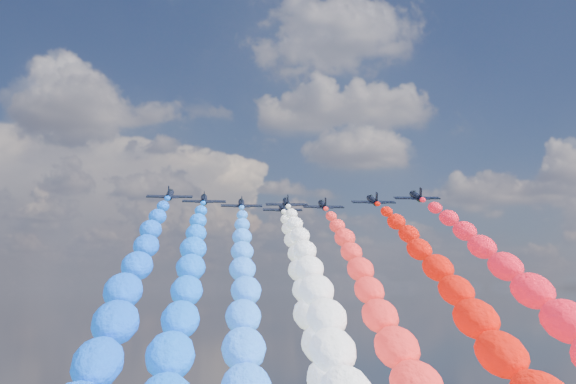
{
  "coord_description": "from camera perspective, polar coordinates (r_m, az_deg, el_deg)",
  "views": [
    {
      "loc": [
        -12.17,
        -164.17,
        78.27
      ],
      "look_at": [
        0.0,
        4.0,
        100.07
      ],
      "focal_mm": 46.6,
      "sensor_mm": 36.0,
      "label": 1
    }
  ],
  "objects": [
    {
      "name": "jet_0",
      "position": [
        161.0,
        -9.01,
        -0.21
      ],
      "size": [
        10.2,
        13.67,
        6.06
      ],
      "primitive_type": null,
      "rotation": [
        0.26,
        0.0,
        0.04
      ],
      "color": "black"
    },
    {
      "name": "trail_2",
      "position": [
        109.85,
        -3.31,
        -9.68
      ],
      "size": [
        6.87,
        128.34,
        52.59
      ],
      "primitive_type": null,
      "color": "#2874FF"
    },
    {
      "name": "trail_3",
      "position": [
        107.13,
        2.42,
        -9.74
      ],
      "size": [
        6.87,
        128.34,
        52.59
      ],
      "primitive_type": null,
      "color": "white"
    },
    {
      "name": "trail_4",
      "position": [
        118.9,
        1.65,
        -9.51
      ],
      "size": [
        6.87,
        128.34,
        52.59
      ],
      "primitive_type": null,
      "color": "white"
    },
    {
      "name": "trail_0",
      "position": [
        94.23,
        -12.73,
        -9.9
      ],
      "size": [
        6.87,
        128.34,
        52.59
      ],
      "primitive_type": null,
      "color": "blue"
    },
    {
      "name": "jet_2",
      "position": [
        176.93,
        -3.57,
        -0.93
      ],
      "size": [
        9.78,
        13.37,
        6.06
      ],
      "primitive_type": null,
      "rotation": [
        0.26,
        0.0,
        0.01
      ],
      "color": "black"
    },
    {
      "name": "trail_7",
      "position": [
        100.05,
        19.29,
        -9.51
      ],
      "size": [
        6.87,
        128.34,
        52.59
      ],
      "primitive_type": null,
      "color": "red"
    },
    {
      "name": "trail_6",
      "position": [
        104.97,
        13.43,
        -9.6
      ],
      "size": [
        6.87,
        128.34,
        52.59
      ],
      "primitive_type": null,
      "color": "red"
    },
    {
      "name": "jet_7",
      "position": [
        163.98,
        9.77,
        -0.32
      ],
      "size": [
        10.35,
        13.77,
        6.06
      ],
      "primitive_type": null,
      "rotation": [
        0.26,
        0.0,
        -0.05
      ],
      "color": "black"
    },
    {
      "name": "jet_1",
      "position": [
        168.66,
        -6.42,
        -0.58
      ],
      "size": [
        10.27,
        13.72,
        6.06
      ],
      "primitive_type": null,
      "rotation": [
        0.26,
        0.0,
        0.04
      ],
      "color": "black"
    },
    {
      "name": "jet_4",
      "position": [
        185.73,
        -0.43,
        -1.25
      ],
      "size": [
        9.81,
        13.39,
        6.06
      ],
      "primitive_type": null,
      "rotation": [
        0.26,
        0.0,
        -0.01
      ],
      "color": "black"
    },
    {
      "name": "trail_5",
      "position": [
        112.83,
        6.81,
        -9.58
      ],
      "size": [
        6.87,
        128.34,
        52.59
      ],
      "primitive_type": null,
      "color": "red"
    },
    {
      "name": "jet_6",
      "position": [
        170.24,
        6.5,
        -0.64
      ],
      "size": [
        9.75,
        13.35,
        6.06
      ],
      "primitive_type": null,
      "rotation": [
        0.26,
        0.0,
        -0.0
      ],
      "color": "black"
    },
    {
      "name": "jet_5",
      "position": [
        179.16,
        2.7,
        -1.01
      ],
      "size": [
        9.73,
        13.33,
        6.06
      ],
      "primitive_type": null,
      "rotation": [
        0.26,
        0.0,
        0.0
      ],
      "color": "black"
    },
    {
      "name": "trail_1",
      "position": [
        101.61,
        -8.09,
        -9.81
      ],
      "size": [
        6.87,
        128.34,
        52.59
      ],
      "primitive_type": null,
      "color": "blue"
    },
    {
      "name": "jet_3",
      "position": [
        173.97,
        -0.1,
        -0.83
      ],
      "size": [
        9.89,
        13.45,
        6.06
      ],
      "primitive_type": null,
      "rotation": [
        0.26,
        0.0,
        -0.01
      ],
      "color": "black"
    }
  ]
}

